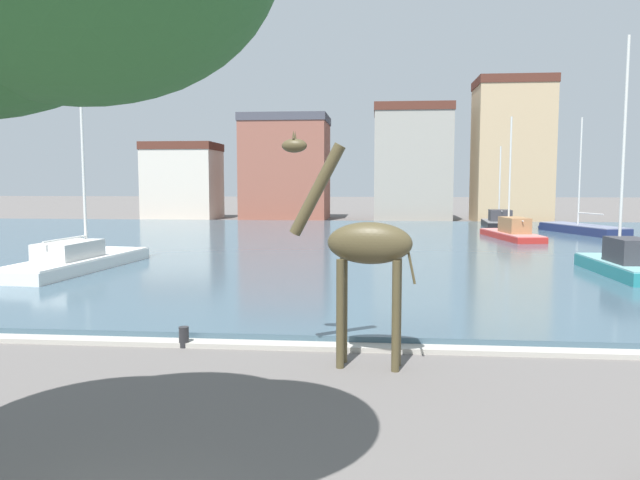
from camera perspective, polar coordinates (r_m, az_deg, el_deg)
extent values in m
cube|color=#3D5666|center=(36.39, 0.15, -0.57)|extent=(88.28, 43.19, 0.26)
cube|color=#ADA89E|center=(15.10, -7.64, -9.62)|extent=(88.28, 0.50, 0.12)
cylinder|color=#4C4228|center=(13.09, 1.89, -6.91)|extent=(0.17, 0.17, 2.35)
cylinder|color=#4C4228|center=(13.52, 2.22, -6.52)|extent=(0.17, 0.17, 2.35)
cylinder|color=#4C4228|center=(12.94, 7.07, -7.10)|extent=(0.17, 0.17, 2.35)
cylinder|color=#4C4228|center=(13.38, 7.23, -6.69)|extent=(0.17, 0.17, 2.35)
ellipsoid|color=#4C4228|center=(12.98, 4.64, -0.29)|extent=(1.88, 0.88, 0.90)
cylinder|color=#4C4228|center=(13.10, -0.26, 4.69)|extent=(1.25, 0.39, 2.00)
ellipsoid|color=#4C4228|center=(13.24, -2.41, 8.77)|extent=(0.58, 0.36, 0.30)
cone|color=#4C4228|center=(13.18, -2.49, 9.81)|extent=(0.06, 0.06, 0.17)
cone|color=#4C4228|center=(13.33, -2.33, 9.76)|extent=(0.06, 0.06, 0.17)
cylinder|color=#4C4228|center=(12.95, 8.41, -2.01)|extent=(0.26, 0.08, 0.95)
cube|color=navy|center=(47.48, 23.28, 0.75)|extent=(4.47, 7.69, 0.82)
ellipsoid|color=navy|center=(50.30, 20.84, 1.08)|extent=(2.65, 3.08, 0.78)
cube|color=slate|center=(47.44, 23.30, 1.28)|extent=(4.38, 7.53, 0.06)
cylinder|color=silver|center=(47.79, 23.06, 5.88)|extent=(0.12, 0.12, 7.66)
cylinder|color=silver|center=(46.81, 23.89, 2.27)|extent=(0.95, 2.47, 0.08)
cube|color=white|center=(27.80, -21.58, -2.35)|extent=(3.07, 8.51, 0.74)
ellipsoid|color=white|center=(31.17, -17.65, -1.41)|extent=(2.31, 3.10, 0.70)
cube|color=silver|center=(27.75, -21.61, -1.53)|extent=(3.01, 8.34, 0.06)
cube|color=silver|center=(27.19, -22.35, -0.88)|extent=(1.86, 3.06, 0.71)
cylinder|color=silver|center=(28.11, -21.23, 7.39)|extent=(0.12, 0.12, 8.70)
cylinder|color=silver|center=(26.97, -22.63, 0.10)|extent=(0.37, 2.91, 0.08)
cube|color=black|center=(51.80, 16.36, 1.28)|extent=(2.73, 5.40, 0.72)
ellipsoid|color=black|center=(54.27, 16.03, 1.47)|extent=(2.27, 1.97, 0.69)
cube|color=slate|center=(51.77, 16.37, 1.71)|extent=(2.67, 5.29, 0.06)
cube|color=#333338|center=(51.35, 16.44, 2.22)|extent=(1.79, 1.94, 0.91)
cylinder|color=silver|center=(52.06, 16.40, 5.04)|extent=(0.12, 0.12, 6.07)
cylinder|color=silver|center=(51.20, 16.47, 2.64)|extent=(0.20, 1.84, 0.08)
cube|color=teal|center=(27.22, 26.37, -2.69)|extent=(1.94, 6.01, 0.75)
ellipsoid|color=teal|center=(29.83, 24.28, -1.93)|extent=(1.65, 2.13, 0.71)
cube|color=#6EA5A8|center=(27.17, 26.41, -1.85)|extent=(1.90, 5.89, 0.06)
cube|color=#333338|center=(26.70, 26.82, -0.88)|extent=(1.29, 2.12, 0.96)
cylinder|color=silver|center=(27.42, 26.44, 7.51)|extent=(0.12, 0.12, 8.93)
cylinder|color=silver|center=(26.53, 26.98, -0.15)|extent=(0.14, 2.09, 0.08)
cube|color=red|center=(41.63, 17.37, 0.20)|extent=(2.94, 7.21, 0.62)
ellipsoid|color=red|center=(44.74, 15.86, 0.60)|extent=(2.05, 2.68, 0.59)
cube|color=#C7716E|center=(41.61, 17.39, 0.67)|extent=(2.88, 7.06, 0.06)
cube|color=#9E7047|center=(41.08, 17.67, 1.33)|extent=(1.68, 2.62, 0.98)
cylinder|color=silver|center=(41.96, 17.28, 5.81)|extent=(0.12, 0.12, 7.52)
cylinder|color=silver|center=(40.89, 17.77, 1.80)|extent=(0.46, 2.43, 0.08)
cylinder|color=#232326|center=(15.25, -12.56, -8.81)|extent=(0.24, 0.24, 0.50)
cube|color=beige|center=(66.60, -12.63, 5.04)|extent=(7.29, 6.11, 7.18)
cube|color=#51281E|center=(66.69, -12.70, 8.47)|extent=(7.44, 6.23, 0.80)
cube|color=#8E5142|center=(64.31, -3.18, 6.38)|extent=(8.66, 7.50, 9.93)
cube|color=#42424C|center=(64.62, -3.21, 11.14)|extent=(8.83, 7.65, 0.80)
cube|color=gray|center=(62.70, 8.54, 6.69)|extent=(7.48, 7.40, 10.67)
cube|color=#51281E|center=(63.09, 8.62, 11.91)|extent=(7.63, 7.54, 0.80)
cube|color=tan|center=(62.61, 17.39, 7.56)|extent=(6.99, 5.81, 12.97)
cube|color=#51281E|center=(63.26, 17.58, 13.80)|extent=(7.13, 5.92, 0.80)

